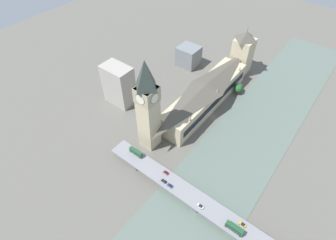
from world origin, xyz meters
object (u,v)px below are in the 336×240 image
object	(u,v)px
car_northbound_lead	(243,224)
car_southbound_mid	(166,173)
car_southbound_lead	(164,181)
car_northbound_mid	(170,186)
parliament_hall	(206,95)
road_bridge	(200,202)
double_decker_bus_mid	(136,152)
victoria_tower	(242,53)
car_northbound_tail	(200,206)
double_decker_bus_lead	(234,228)
clock_tower	(148,105)

from	to	relation	value
car_northbound_lead	car_southbound_mid	bearing A→B (deg)	-0.34
car_northbound_lead	car_southbound_lead	size ratio (longest dim) A/B	1.06
car_southbound_mid	car_northbound_mid	bearing A→B (deg)	143.01
parliament_hall	road_bridge	size ratio (longest dim) A/B	0.72
car_southbound_mid	double_decker_bus_mid	bearing A→B (deg)	1.32
car_northbound_lead	car_northbound_mid	size ratio (longest dim) A/B	1.07
parliament_hall	double_decker_bus_mid	xyz separation A→B (m)	(7.73, 81.75, -3.45)
double_decker_bus_mid	road_bridge	bearing A→B (deg)	177.53
victoria_tower	car_northbound_mid	distance (m)	156.65
road_bridge	car_northbound_lead	world-z (taller)	car_northbound_lead
double_decker_bus_mid	car_southbound_lead	world-z (taller)	double_decker_bus_mid
double_decker_bus_mid	car_northbound_tail	size ratio (longest dim) A/B	2.56
road_bridge	car_northbound_mid	world-z (taller)	car_northbound_mid
double_decker_bus_lead	car_northbound_mid	size ratio (longest dim) A/B	2.85
parliament_hall	car_northbound_tail	distance (m)	101.37
clock_tower	road_bridge	xyz separation A→B (m)	(-59.17, 20.74, -35.07)
double_decker_bus_mid	car_northbound_tail	bearing A→B (deg)	174.76
clock_tower	double_decker_bus_lead	bearing A→B (deg)	164.27
parliament_hall	victoria_tower	world-z (taller)	victoria_tower
car_northbound_lead	car_southbound_lead	bearing A→B (deg)	5.93
clock_tower	car_southbound_lead	xyz separation A→B (m)	(-32.61, 23.71, -33.28)
car_northbound_tail	car_southbound_mid	size ratio (longest dim) A/B	1.13
parliament_hall	car_southbound_mid	world-z (taller)	parliament_hall
clock_tower	double_decker_bus_mid	xyz separation A→B (m)	(-2.34, 18.29, -31.36)
car_northbound_lead	car_northbound_mid	bearing A→B (deg)	6.72
double_decker_bus_lead	car_northbound_mid	distance (m)	47.05
car_northbound_tail	car_southbound_lead	xyz separation A→B (m)	(28.92, -0.01, -0.04)
car_southbound_lead	double_decker_bus_lead	bearing A→B (deg)	179.80
parliament_hall	car_northbound_tail	world-z (taller)	parliament_hall
car_northbound_mid	car_southbound_mid	size ratio (longest dim) A/B	1.02
parliament_hall	car_northbound_mid	size ratio (longest dim) A/B	27.10
victoria_tower	double_decker_bus_lead	xyz separation A→B (m)	(-74.82, 153.43, -13.24)
road_bridge	car_southbound_lead	bearing A→B (deg)	6.37
car_northbound_lead	car_southbound_mid	size ratio (longest dim) A/B	1.09
parliament_hall	car_northbound_tail	size ratio (longest dim) A/B	24.48
victoria_tower	car_northbound_tail	xyz separation A→B (m)	(-51.51, 153.27, -15.28)
double_decker_bus_mid	car_northbound_lead	xyz separation A→B (m)	(-85.14, -0.28, -1.86)
car_northbound_tail	car_southbound_mid	xyz separation A→B (m)	(31.91, -6.06, 0.04)
road_bridge	car_northbound_lead	xyz separation A→B (m)	(-28.32, -2.74, 1.85)
parliament_hall	car_northbound_lead	size ratio (longest dim) A/B	25.42
victoria_tower	car_northbound_lead	size ratio (longest dim) A/B	11.51
car_southbound_mid	parliament_hall	bearing A→B (deg)	-76.46
car_northbound_lead	road_bridge	bearing A→B (deg)	5.52
victoria_tower	car_northbound_mid	xyz separation A→B (m)	(-27.82, 153.40, -15.33)
parliament_hall	victoria_tower	bearing A→B (deg)	-89.95
clock_tower	car_northbound_mid	size ratio (longest dim) A/B	19.34
parliament_hall	double_decker_bus_lead	world-z (taller)	parliament_hall
car_northbound_tail	car_southbound_lead	distance (m)	28.92
car_northbound_mid	car_southbound_lead	world-z (taller)	car_southbound_lead
car_southbound_lead	car_southbound_mid	xyz separation A→B (m)	(3.00, -6.05, 0.08)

